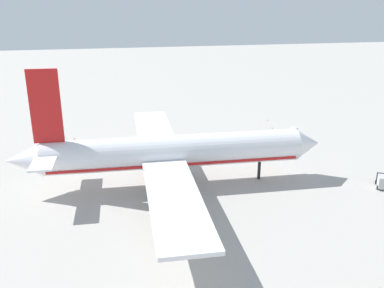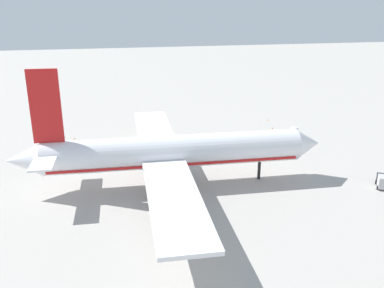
{
  "view_description": "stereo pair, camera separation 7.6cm",
  "coord_description": "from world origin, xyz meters",
  "px_view_note": "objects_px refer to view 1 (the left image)",
  "views": [
    {
      "loc": [
        -15.14,
        -81.74,
        38.23
      ],
      "look_at": [
        4.73,
        3.95,
        7.92
      ],
      "focal_mm": 38.32,
      "sensor_mm": 36.0,
      "label": 1
    },
    {
      "loc": [
        -15.06,
        -81.76,
        38.23
      ],
      "look_at": [
        4.73,
        3.95,
        7.92
      ],
      "focal_mm": 38.32,
      "sensor_mm": 36.0,
      "label": 2
    }
  ],
  "objects_px": {
    "baggage_cart_0": "(294,129)",
    "traffic_cone_2": "(77,141)",
    "traffic_cone_0": "(74,138)",
    "traffic_cone_1": "(268,120)",
    "service_truck_3": "(384,181)",
    "traffic_cone_3": "(272,128)",
    "airliner": "(169,152)"
  },
  "relations": [
    {
      "from": "airliner",
      "to": "traffic_cone_1",
      "type": "bearing_deg",
      "value": 46.55
    },
    {
      "from": "traffic_cone_1",
      "to": "baggage_cart_0",
      "type": "bearing_deg",
      "value": -77.73
    },
    {
      "from": "airliner",
      "to": "traffic_cone_1",
      "type": "distance_m",
      "value": 61.56
    },
    {
      "from": "traffic_cone_0",
      "to": "traffic_cone_3",
      "type": "bearing_deg",
      "value": -3.06
    },
    {
      "from": "airliner",
      "to": "service_truck_3",
      "type": "relative_size",
      "value": 14.25
    },
    {
      "from": "traffic_cone_1",
      "to": "traffic_cone_3",
      "type": "height_order",
      "value": "same"
    },
    {
      "from": "traffic_cone_3",
      "to": "traffic_cone_1",
      "type": "bearing_deg",
      "value": 75.4
    },
    {
      "from": "airliner",
      "to": "baggage_cart_0",
      "type": "bearing_deg",
      "value": 34.16
    },
    {
      "from": "baggage_cart_0",
      "to": "traffic_cone_2",
      "type": "height_order",
      "value": "baggage_cart_0"
    },
    {
      "from": "airliner",
      "to": "baggage_cart_0",
      "type": "relative_size",
      "value": 21.61
    },
    {
      "from": "traffic_cone_0",
      "to": "traffic_cone_2",
      "type": "bearing_deg",
      "value": -69.11
    },
    {
      "from": "airliner",
      "to": "service_truck_3",
      "type": "bearing_deg",
      "value": -14.66
    },
    {
      "from": "baggage_cart_0",
      "to": "traffic_cone_1",
      "type": "distance_m",
      "value": 14.14
    },
    {
      "from": "traffic_cone_0",
      "to": "traffic_cone_1",
      "type": "bearing_deg",
      "value": 5.4
    },
    {
      "from": "baggage_cart_0",
      "to": "traffic_cone_0",
      "type": "distance_m",
      "value": 67.48
    },
    {
      "from": "traffic_cone_1",
      "to": "service_truck_3",
      "type": "bearing_deg",
      "value": -86.79
    },
    {
      "from": "baggage_cart_0",
      "to": "traffic_cone_2",
      "type": "bearing_deg",
      "value": 175.59
    },
    {
      "from": "service_truck_3",
      "to": "traffic_cone_2",
      "type": "relative_size",
      "value": 9.62
    },
    {
      "from": "airliner",
      "to": "traffic_cone_2",
      "type": "bearing_deg",
      "value": 120.49
    },
    {
      "from": "traffic_cone_1",
      "to": "traffic_cone_2",
      "type": "bearing_deg",
      "value": -172.12
    },
    {
      "from": "traffic_cone_2",
      "to": "traffic_cone_1",
      "type": "bearing_deg",
      "value": 7.88
    },
    {
      "from": "traffic_cone_1",
      "to": "traffic_cone_3",
      "type": "xyz_separation_m",
      "value": [
        -2.44,
        -9.35,
        0.0
      ]
    },
    {
      "from": "traffic_cone_2",
      "to": "baggage_cart_0",
      "type": "bearing_deg",
      "value": -4.41
    },
    {
      "from": "baggage_cart_0",
      "to": "traffic_cone_3",
      "type": "xyz_separation_m",
      "value": [
        -5.44,
        4.46,
        -0.51
      ]
    },
    {
      "from": "service_truck_3",
      "to": "traffic_cone_3",
      "type": "relative_size",
      "value": 9.62
    },
    {
      "from": "airliner",
      "to": "service_truck_3",
      "type": "distance_m",
      "value": 47.1
    },
    {
      "from": "traffic_cone_0",
      "to": "traffic_cone_2",
      "type": "relative_size",
      "value": 1.0
    },
    {
      "from": "airliner",
      "to": "baggage_cart_0",
      "type": "distance_m",
      "value": 54.86
    },
    {
      "from": "traffic_cone_2",
      "to": "traffic_cone_3",
      "type": "distance_m",
      "value": 60.58
    },
    {
      "from": "service_truck_3",
      "to": "traffic_cone_0",
      "type": "bearing_deg",
      "value": 143.28
    },
    {
      "from": "service_truck_3",
      "to": "traffic_cone_0",
      "type": "height_order",
      "value": "service_truck_3"
    },
    {
      "from": "traffic_cone_1",
      "to": "traffic_cone_0",
      "type": "bearing_deg",
      "value": -174.6
    }
  ]
}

